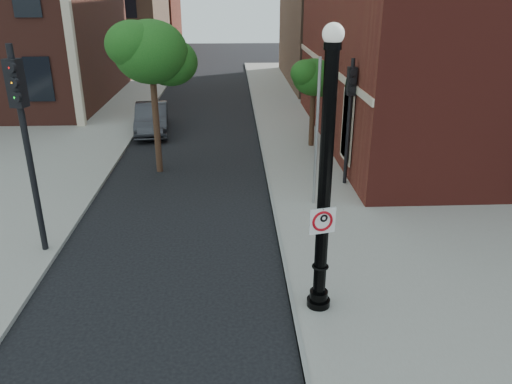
{
  "coord_description": "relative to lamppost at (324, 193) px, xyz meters",
  "views": [
    {
      "loc": [
        0.78,
        -8.54,
        6.66
      ],
      "look_at": [
        1.28,
        2.0,
        2.35
      ],
      "focal_mm": 35.0,
      "sensor_mm": 36.0,
      "label": 1
    }
  ],
  "objects": [
    {
      "name": "ground",
      "position": [
        -2.61,
        -0.73,
        -2.82
      ],
      "size": [
        120.0,
        120.0,
        0.0
      ],
      "primitive_type": "plane",
      "color": "black",
      "rests_on": "ground"
    },
    {
      "name": "sidewalk_right",
      "position": [
        3.39,
        9.27,
        -2.76
      ],
      "size": [
        8.0,
        60.0,
        0.12
      ],
      "primitive_type": "cube",
      "color": "gray",
      "rests_on": "ground"
    },
    {
      "name": "sidewalk_left",
      "position": [
        -11.61,
        17.27,
        -2.76
      ],
      "size": [
        10.0,
        50.0,
        0.12
      ],
      "primitive_type": "cube",
      "color": "gray",
      "rests_on": "ground"
    },
    {
      "name": "curb_edge",
      "position": [
        -0.56,
        9.27,
        -2.75
      ],
      "size": [
        0.1,
        60.0,
        0.14
      ],
      "primitive_type": "cube",
      "color": "gray",
      "rests_on": "ground"
    },
    {
      "name": "bg_building_red",
      "position": [
        -14.61,
        57.27,
        2.18
      ],
      "size": [
        12.0,
        12.0,
        10.0
      ],
      "primitive_type": "cube",
      "color": "maroon",
      "rests_on": "ground"
    },
    {
      "name": "lamppost",
      "position": [
        0.0,
        0.0,
        0.0
      ],
      "size": [
        0.52,
        0.52,
        6.11
      ],
      "color": "black",
      "rests_on": "ground"
    },
    {
      "name": "no_parking_sign",
      "position": [
        -0.03,
        -0.15,
        -0.55
      ],
      "size": [
        0.55,
        0.16,
        0.56
      ],
      "rotation": [
        0.0,
        0.0,
        0.23
      ],
      "color": "white",
      "rests_on": "ground"
    },
    {
      "name": "parked_car",
      "position": [
        -5.84,
        15.14,
        -2.1
      ],
      "size": [
        1.99,
        4.5,
        1.44
      ],
      "primitive_type": "imported",
      "rotation": [
        0.0,
        0.0,
        0.11
      ],
      "color": "#2D2D32",
      "rests_on": "ground"
    },
    {
      "name": "traffic_signal_left",
      "position": [
        -6.97,
        2.92,
        0.88
      ],
      "size": [
        0.41,
        0.48,
        5.49
      ],
      "rotation": [
        0.0,
        0.0,
        -0.25
      ],
      "color": "black",
      "rests_on": "ground"
    },
    {
      "name": "traffic_signal_right",
      "position": [
        2.19,
        7.46,
        0.23
      ],
      "size": [
        0.3,
        0.38,
        4.53
      ],
      "rotation": [
        0.0,
        0.0,
        0.06
      ],
      "color": "black",
      "rests_on": "ground"
    },
    {
      "name": "utility_pole",
      "position": [
        0.78,
        5.71,
        -0.42
      ],
      "size": [
        0.1,
        0.1,
        4.81
      ],
      "primitive_type": "cylinder",
      "color": "#999999",
      "rests_on": "ground"
    },
    {
      "name": "street_tree_a",
      "position": [
        -4.7,
        9.43,
        1.67
      ],
      "size": [
        3.16,
        2.85,
        5.69
      ],
      "color": "#342215",
      "rests_on": "ground"
    },
    {
      "name": "street_tree_b",
      "position": [
        -6.24,
        19.28,
        1.07
      ],
      "size": [
        2.74,
        2.47,
        4.93
      ],
      "color": "#342215",
      "rests_on": "ground"
    },
    {
      "name": "street_tree_c",
      "position": [
        1.7,
        12.26,
        0.27
      ],
      "size": [
        2.18,
        1.97,
        3.93
      ],
      "color": "#342215",
      "rests_on": "ground"
    }
  ]
}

